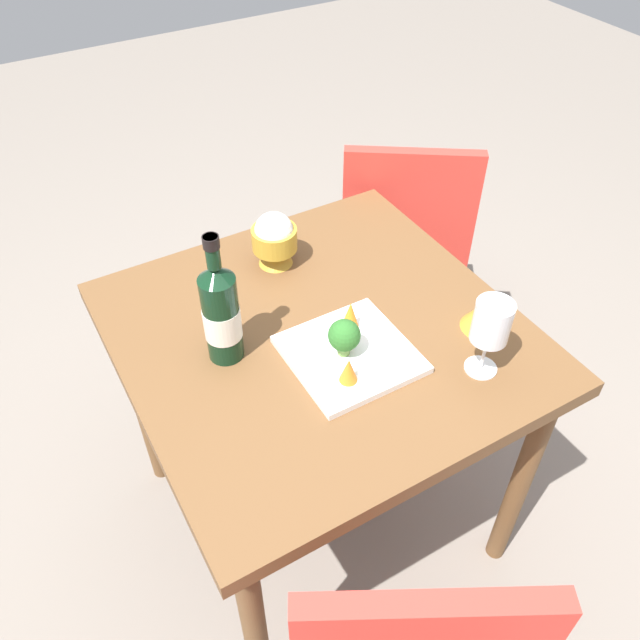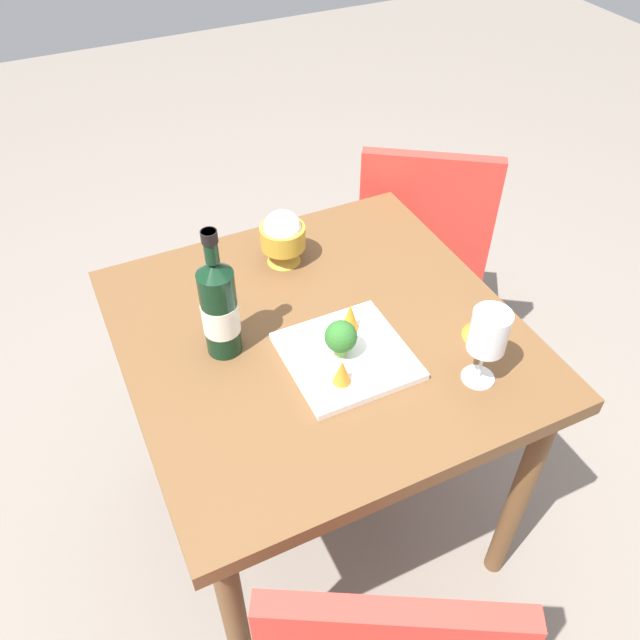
# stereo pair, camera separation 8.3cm
# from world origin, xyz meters

# --- Properties ---
(ground_plane) EXTENTS (8.00, 8.00, 0.00)m
(ground_plane) POSITION_xyz_m (0.00, 0.00, 0.00)
(ground_plane) COLOR gray
(dining_table) EXTENTS (0.85, 0.85, 0.75)m
(dining_table) POSITION_xyz_m (0.00, 0.00, 0.65)
(dining_table) COLOR brown
(dining_table) RESTS_ON ground_plane
(chair_near_window) EXTENTS (0.56, 0.56, 0.85)m
(chair_near_window) POSITION_xyz_m (-0.46, 0.58, 0.53)
(chair_near_window) COLOR red
(chair_near_window) RESTS_ON ground_plane
(wine_bottle) EXTENTS (0.08, 0.08, 0.30)m
(wine_bottle) POSITION_xyz_m (-0.04, -0.21, 0.87)
(wine_bottle) COLOR black
(wine_bottle) RESTS_ON dining_table
(wine_glass) EXTENTS (0.08, 0.08, 0.18)m
(wine_glass) POSITION_xyz_m (0.27, 0.23, 0.88)
(wine_glass) COLOR white
(wine_glass) RESTS_ON dining_table
(rice_bowl) EXTENTS (0.11, 0.11, 0.14)m
(rice_bowl) POSITION_xyz_m (-0.26, 0.03, 0.82)
(rice_bowl) COLOR gold
(rice_bowl) RESTS_ON dining_table
(rice_bowl_lid) EXTENTS (0.10, 0.10, 0.09)m
(rice_bowl_lid) POSITION_xyz_m (0.17, 0.32, 0.79)
(rice_bowl_lid) COLOR gold
(rice_bowl_lid) RESTS_ON dining_table
(serving_plate) EXTENTS (0.25, 0.25, 0.02)m
(serving_plate) POSITION_xyz_m (0.10, 0.01, 0.76)
(serving_plate) COLOR white
(serving_plate) RESTS_ON dining_table
(broccoli_floret) EXTENTS (0.07, 0.07, 0.09)m
(broccoli_floret) POSITION_xyz_m (0.10, 0.00, 0.81)
(broccoli_floret) COLOR #729E4C
(broccoli_floret) RESTS_ON serving_plate
(carrot_garnish_left) EXTENTS (0.04, 0.04, 0.07)m
(carrot_garnish_left) POSITION_xyz_m (0.04, 0.05, 0.80)
(carrot_garnish_left) COLOR orange
(carrot_garnish_left) RESTS_ON serving_plate
(carrot_garnish_right) EXTENTS (0.04, 0.04, 0.06)m
(carrot_garnish_right) POSITION_xyz_m (0.17, -0.03, 0.79)
(carrot_garnish_right) COLOR orange
(carrot_garnish_right) RESTS_ON serving_plate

